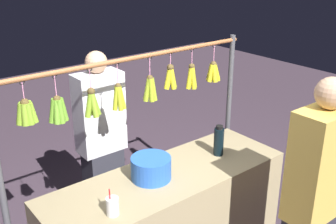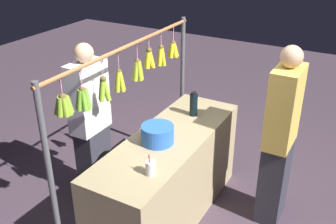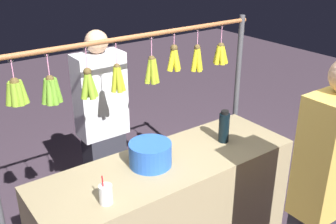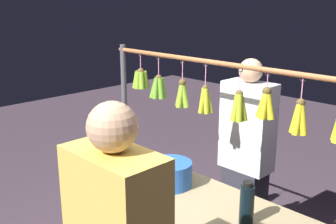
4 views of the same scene
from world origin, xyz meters
name	(u,v)px [view 1 (image 1 of 4)]	position (x,y,z in m)	size (l,w,h in m)	color
display_rack	(132,111)	(0.03, -0.38, 1.23)	(2.06, 0.13, 1.66)	#4C4C51
water_bottle	(219,141)	(-0.49, 0.00, 0.98)	(0.08, 0.08, 0.24)	black
blue_bucket	(151,168)	(0.11, -0.04, 0.94)	(0.27, 0.27, 0.16)	blue
drink_cup	(112,206)	(0.54, 0.15, 0.92)	(0.08, 0.08, 0.18)	silver
vendor_person	(102,146)	(0.07, -0.80, 0.79)	(0.38, 0.21, 1.60)	#2D2D38
customer_person	(313,210)	(-0.48, 0.84, 0.83)	(0.40, 0.22, 1.68)	#2D2D38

